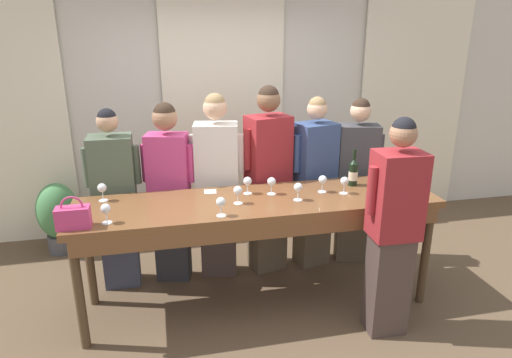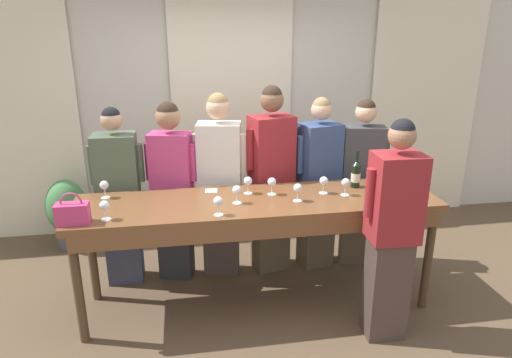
% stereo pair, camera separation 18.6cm
% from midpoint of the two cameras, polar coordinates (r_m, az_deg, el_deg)
% --- Properties ---
extents(ground_plane, '(18.00, 18.00, 0.00)m').
position_cam_midpoint_polar(ground_plane, '(4.12, -1.11, -15.13)').
color(ground_plane, brown).
extents(wall_back, '(12.00, 0.06, 2.80)m').
position_cam_midpoint_polar(wall_back, '(5.29, -5.11, 8.91)').
color(wall_back, beige).
rests_on(wall_back, ground_plane).
extents(curtain_panel_center, '(1.35, 0.03, 2.69)m').
position_cam_midpoint_polar(curtain_panel_center, '(5.23, -5.00, 8.19)').
color(curtain_panel_center, '#EFE5C6').
rests_on(curtain_panel_center, ground_plane).
extents(curtain_panel_right, '(1.35, 0.03, 2.69)m').
position_cam_midpoint_polar(curtain_panel_right, '(5.99, 18.03, 8.71)').
color(curtain_panel_right, '#EFE5C6').
rests_on(curtain_panel_right, ground_plane).
extents(tasting_bar, '(2.92, 0.73, 0.96)m').
position_cam_midpoint_polar(tasting_bar, '(3.69, -1.13, -4.03)').
color(tasting_bar, brown).
rests_on(tasting_bar, ground_plane).
extents(wine_bottle, '(0.08, 0.08, 0.33)m').
position_cam_midpoint_polar(wine_bottle, '(4.03, 10.77, 0.81)').
color(wine_bottle, black).
rests_on(wine_bottle, tasting_bar).
extents(handbag, '(0.23, 0.12, 0.23)m').
position_cam_midpoint_polar(handbag, '(3.43, -23.36, -4.37)').
color(handbag, '#C63870').
rests_on(handbag, tasting_bar).
extents(wine_glass_front_left, '(0.07, 0.07, 0.15)m').
position_cam_midpoint_polar(wine_glass_front_left, '(3.83, 6.96, -0.17)').
color(wine_glass_front_left, white).
rests_on(wine_glass_front_left, tasting_bar).
extents(wine_glass_front_mid, '(0.07, 0.07, 0.15)m').
position_cam_midpoint_polar(wine_glass_front_mid, '(3.82, 9.64, -0.36)').
color(wine_glass_front_mid, white).
rests_on(wine_glass_front_mid, tasting_bar).
extents(wine_glass_front_right, '(0.07, 0.07, 0.15)m').
position_cam_midpoint_polar(wine_glass_front_right, '(3.92, 13.70, -0.12)').
color(wine_glass_front_right, white).
rests_on(wine_glass_front_right, tasting_bar).
extents(wine_glass_center_left, '(0.07, 0.07, 0.15)m').
position_cam_midpoint_polar(wine_glass_center_left, '(3.84, -20.02, -1.14)').
color(wine_glass_center_left, white).
rests_on(wine_glass_center_left, tasting_bar).
extents(wine_glass_center_mid, '(0.07, 0.07, 0.15)m').
position_cam_midpoint_polar(wine_glass_center_mid, '(3.95, 17.59, -0.32)').
color(wine_glass_center_mid, white).
rests_on(wine_glass_center_mid, tasting_bar).
extents(wine_glass_center_right, '(0.07, 0.07, 0.15)m').
position_cam_midpoint_polar(wine_glass_center_right, '(3.56, -3.78, -1.54)').
color(wine_glass_center_right, white).
rests_on(wine_glass_center_right, tasting_bar).
extents(wine_glass_back_left, '(0.07, 0.07, 0.15)m').
position_cam_midpoint_polar(wine_glass_back_left, '(3.75, 0.53, -0.43)').
color(wine_glass_back_left, white).
rests_on(wine_glass_back_left, tasting_bar).
extents(wine_glass_back_mid, '(0.07, 0.07, 0.15)m').
position_cam_midpoint_polar(wine_glass_back_mid, '(3.35, -6.01, -2.99)').
color(wine_glass_back_mid, white).
rests_on(wine_glass_back_mid, tasting_bar).
extents(wine_glass_back_right, '(0.07, 0.07, 0.15)m').
position_cam_midpoint_polar(wine_glass_back_right, '(3.63, 3.84, -1.14)').
color(wine_glass_back_right, white).
rests_on(wine_glass_back_right, tasting_bar).
extents(wine_glass_near_host, '(0.07, 0.07, 0.15)m').
position_cam_midpoint_polar(wine_glass_near_host, '(3.41, -19.78, -3.61)').
color(wine_glass_near_host, white).
rests_on(wine_glass_near_host, tasting_bar).
extents(wine_glass_by_bottle, '(0.07, 0.07, 0.15)m').
position_cam_midpoint_polar(wine_glass_by_bottle, '(3.66, 14.13, -1.52)').
color(wine_glass_by_bottle, white).
rests_on(wine_glass_by_bottle, tasting_bar).
extents(wine_glass_by_handbag, '(0.07, 0.07, 0.15)m').
position_cam_midpoint_polar(wine_glass_by_handbag, '(3.77, -2.48, -0.37)').
color(wine_glass_by_handbag, white).
rests_on(wine_glass_by_handbag, tasting_bar).
extents(napkin, '(0.11, 0.11, 0.00)m').
position_cam_midpoint_polar(napkin, '(3.87, -7.11, -1.59)').
color(napkin, white).
rests_on(napkin, tasting_bar).
extents(guest_olive_jacket, '(0.48, 0.28, 1.64)m').
position_cam_midpoint_polar(guest_olive_jacket, '(4.24, -18.37, -2.53)').
color(guest_olive_jacket, '#383D51').
rests_on(guest_olive_jacket, ground_plane).
extents(guest_pink_top, '(0.47, 0.31, 1.68)m').
position_cam_midpoint_polar(guest_pink_top, '(4.19, -12.02, -1.37)').
color(guest_pink_top, '#28282D').
rests_on(guest_pink_top, ground_plane).
extents(guest_cream_sweater, '(0.50, 0.32, 1.74)m').
position_cam_midpoint_polar(guest_cream_sweater, '(4.20, -6.14, -0.81)').
color(guest_cream_sweater, '#473833').
rests_on(guest_cream_sweater, ground_plane).
extents(guest_striped_shirt, '(0.49, 0.36, 1.80)m').
position_cam_midpoint_polar(guest_striped_shirt, '(4.27, 0.24, -0.04)').
color(guest_striped_shirt, brown).
rests_on(guest_striped_shirt, ground_plane).
extents(guest_navy_coat, '(0.47, 0.35, 1.68)m').
position_cam_midpoint_polar(guest_navy_coat, '(4.41, 6.07, -0.46)').
color(guest_navy_coat, brown).
rests_on(guest_navy_coat, ground_plane).
extents(guest_beige_cap, '(0.50, 0.32, 1.65)m').
position_cam_midpoint_polar(guest_beige_cap, '(4.56, 11.20, -0.16)').
color(guest_beige_cap, brown).
rests_on(guest_beige_cap, ground_plane).
extents(host_pouring, '(0.46, 0.28, 1.71)m').
position_cam_midpoint_polar(host_pouring, '(3.50, 15.33, -6.03)').
color(host_pouring, '#473833').
rests_on(host_pouring, ground_plane).
extents(potted_plant, '(0.42, 0.42, 0.76)m').
position_cam_midpoint_polar(potted_plant, '(5.23, -24.44, -4.11)').
color(potted_plant, '#4C4C51').
rests_on(potted_plant, ground_plane).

